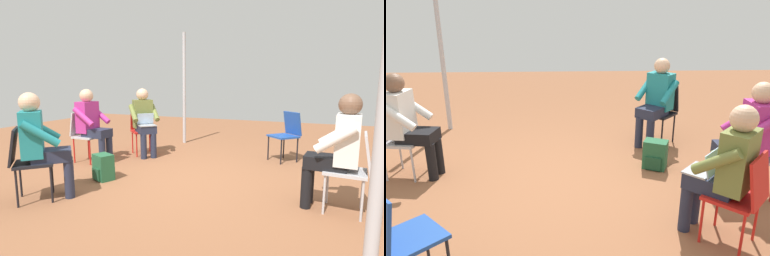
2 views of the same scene
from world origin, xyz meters
TOP-DOWN VIEW (x-y plane):
  - ground_plane at (0.00, 0.00)m, footprint 14.00×14.00m
  - chair_southeast at (1.65, -1.21)m, footprint 0.58×0.58m
  - chair_north at (0.32, 1.98)m, footprint 0.41×0.44m
  - chair_south at (-0.30, -2.03)m, footprint 0.45×0.48m
  - chair_northwest at (-1.33, 1.35)m, footprint 0.58×0.58m
  - chair_northeast at (1.19, 1.38)m, footprint 0.58×0.58m
  - person_with_laptop at (1.07, 1.26)m, footprint 0.64×0.64m
  - person_in_white at (-0.28, -1.87)m, footprint 0.54×0.55m
  - person_in_teal at (-1.21, 1.23)m, footprint 0.63×0.63m
  - person_in_magenta at (0.31, 1.81)m, footprint 0.50×0.53m
  - backpack_near_laptop_user at (-0.38, 1.05)m, footprint 0.31×0.34m
  - tent_pole_near at (-1.99, -1.94)m, footprint 0.07×0.07m

SIDE VIEW (x-z plane):
  - ground_plane at x=0.00m, z-range 0.00..0.00m
  - backpack_near_laptop_user at x=-0.38m, z-range -0.02..0.34m
  - chair_southeast at x=1.65m, z-range 0.07..0.92m
  - chair_north at x=0.32m, z-range 0.07..0.92m
  - chair_south at x=-0.30m, z-range 0.07..0.92m
  - chair_northwest at x=-1.33m, z-range 0.07..0.92m
  - chair_northeast at x=1.19m, z-range 0.07..0.92m
  - person_with_laptop at x=1.07m, z-range 0.07..1.31m
  - person_in_white at x=-0.28m, z-range 0.07..1.31m
  - person_in_teal at x=-1.21m, z-range 0.07..1.31m
  - person_in_magenta at x=0.31m, z-range 0.07..1.31m
  - tent_pole_near at x=-1.99m, z-range 0.00..2.30m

